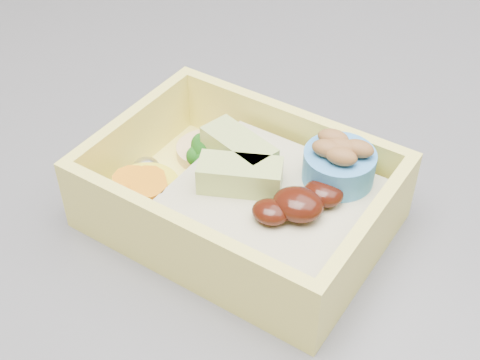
% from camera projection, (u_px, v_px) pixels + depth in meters
% --- Properties ---
extents(bento_box, '(0.19, 0.15, 0.06)m').
position_uv_depth(bento_box, '(249.00, 196.00, 0.39)').
color(bento_box, '#F6E865').
rests_on(bento_box, island).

